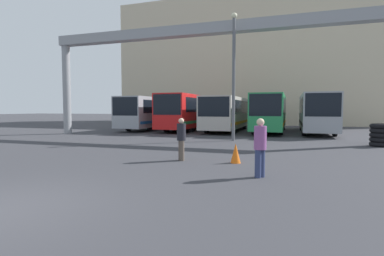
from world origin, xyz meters
The scene contains 12 objects.
building_backdrop centered at (0.00, 38.82, 8.12)m, with size 34.43×12.00×16.23m.
overhead_gantry centered at (0.00, 15.25, 6.19)m, with size 23.41×0.80×7.58m.
bus_slot_0 centered at (-7.42, 22.79, 1.76)m, with size 2.54×11.09×3.04m.
bus_slot_1 centered at (-3.71, 22.97, 1.86)m, with size 2.55×11.45×3.23m.
bus_slot_2 centered at (0.00, 22.35, 1.72)m, with size 2.62×10.21×2.98m.
bus_slot_3 centered at (3.71, 22.65, 1.80)m, with size 2.44×10.81×3.13m.
bus_slot_4 centered at (7.42, 22.37, 1.80)m, with size 2.44×10.26×3.13m.
pedestrian_mid_left centered at (4.61, 4.58, 0.91)m, with size 0.35×0.35×1.71m.
pedestrian_near_left centered at (1.47, 6.52, 0.86)m, with size 0.34×0.34×1.63m.
traffic_cone centered at (3.54, 6.65, 0.36)m, with size 0.37×0.37×0.72m.
tire_stack centered at (9.93, 13.87, 0.60)m, with size 1.04×1.04×1.20m.
lamp_post centered at (2.04, 14.25, 4.26)m, with size 0.36×0.36×7.80m.
Camera 1 is at (5.44, -4.15, 1.97)m, focal length 28.00 mm.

